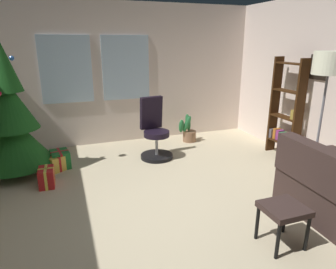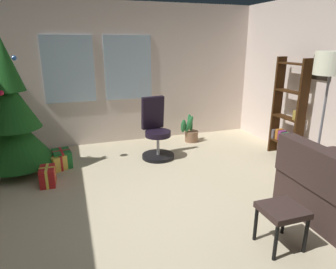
{
  "view_description": "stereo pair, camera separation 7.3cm",
  "coord_description": "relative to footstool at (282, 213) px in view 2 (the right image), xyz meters",
  "views": [
    {
      "loc": [
        -1.06,
        -2.75,
        1.95
      ],
      "look_at": [
        0.18,
        0.72,
        0.79
      ],
      "focal_mm": 31.88,
      "sensor_mm": 36.0,
      "label": 1
    },
    {
      "loc": [
        -0.99,
        -2.78,
        1.95
      ],
      "look_at": [
        0.18,
        0.72,
        0.79
      ],
      "focal_mm": 31.88,
      "sensor_mm": 36.0,
      "label": 2
    }
  ],
  "objects": [
    {
      "name": "footstool",
      "position": [
        0.0,
        0.0,
        0.0
      ],
      "size": [
        0.4,
        0.37,
        0.43
      ],
      "color": "#352623",
      "rests_on": "ground_plane"
    },
    {
      "name": "floor_lamp",
      "position": [
        1.19,
        0.83,
        1.22
      ],
      "size": [
        0.39,
        0.39,
        1.84
      ],
      "color": "slate",
      "rests_on": "ground_plane"
    },
    {
      "name": "ground_plane",
      "position": [
        -0.85,
        0.74,
        -0.41
      ],
      "size": [
        5.45,
        6.03,
        0.1
      ],
      "primitive_type": "cube",
      "color": "#C6B794"
    },
    {
      "name": "bookshelf",
      "position": [
        1.66,
        2.01,
        0.38
      ],
      "size": [
        0.18,
        0.64,
        1.7
      ],
      "color": "#351D0B",
      "rests_on": "ground_plane"
    },
    {
      "name": "office_chair",
      "position": [
        -0.47,
        2.7,
        0.04
      ],
      "size": [
        0.56,
        0.56,
        1.05
      ],
      "color": "black",
      "rests_on": "ground_plane"
    },
    {
      "name": "wall_back_with_windows",
      "position": [
        -0.87,
        3.81,
        0.97
      ],
      "size": [
        5.45,
        0.12,
        2.66
      ],
      "color": "beige",
      "rests_on": "ground_plane"
    },
    {
      "name": "gift_box_gold",
      "position": [
        -2.12,
        2.67,
        -0.25
      ],
      "size": [
        0.37,
        0.37,
        0.24
      ],
      "color": "gold",
      "rests_on": "ground_plane"
    },
    {
      "name": "gift_box_red",
      "position": [
        -2.23,
        2.14,
        -0.23
      ],
      "size": [
        0.21,
        0.32,
        0.27
      ],
      "color": "red",
      "rests_on": "ground_plane"
    },
    {
      "name": "holiday_tree",
      "position": [
        -2.66,
        2.74,
        0.46
      ],
      "size": [
        1.09,
        1.09,
        2.47
      ],
      "color": "#4C331E",
      "rests_on": "ground_plane"
    },
    {
      "name": "potted_plant",
      "position": [
        0.4,
        3.28,
        -0.15
      ],
      "size": [
        0.39,
        0.28,
        0.57
      ],
      "color": "#8C6448",
      "rests_on": "ground_plane"
    },
    {
      "name": "gift_box_green",
      "position": [
        -2.05,
        2.78,
        -0.23
      ],
      "size": [
        0.32,
        0.39,
        0.28
      ],
      "color": "#1E722D",
      "rests_on": "ground_plane"
    }
  ]
}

